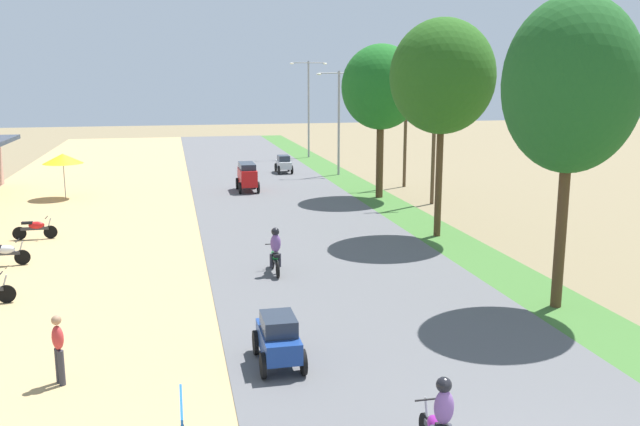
{
  "coord_description": "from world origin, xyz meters",
  "views": [
    {
      "loc": [
        -5.57,
        -8.16,
        6.87
      ],
      "look_at": [
        0.37,
        18.91,
        1.24
      ],
      "focal_mm": 38.09,
      "sensor_mm": 36.0,
      "label": 1
    }
  ],
  "objects": [
    {
      "name": "streetlamp_near",
      "position": [
        5.8,
        37.59,
        4.21
      ],
      "size": [
        3.16,
        0.2,
        7.13
      ],
      "color": "gray",
      "rests_on": "median_strip"
    },
    {
      "name": "motorbike_ahead_second",
      "position": [
        -2.2,
        14.47,
        0.86
      ],
      "size": [
        0.54,
        1.8,
        1.66
      ],
      "color": "black",
      "rests_on": "road_strip"
    },
    {
      "name": "pedestrian_on_shoulder",
      "position": [
        -8.22,
        6.96,
        0.96
      ],
      "size": [
        0.38,
        0.43,
        1.62
      ],
      "color": "#33333D",
      "rests_on": "dirt_shoulder"
    },
    {
      "name": "car_hatchback_blue",
      "position": [
        -3.27,
        6.92,
        0.75
      ],
      "size": [
        1.04,
        2.0,
        1.23
      ],
      "color": "navy",
      "rests_on": "road_strip"
    },
    {
      "name": "utility_pole_near",
      "position": [
        8.65,
        31.92,
        4.38
      ],
      "size": [
        1.8,
        0.2,
        8.37
      ],
      "color": "brown",
      "rests_on": "ground"
    },
    {
      "name": "median_tree_second",
      "position": [
        5.51,
        18.68,
        6.81
      ],
      "size": [
        4.37,
        4.37,
        9.15
      ],
      "color": "#4C351E",
      "rests_on": "median_strip"
    },
    {
      "name": "median_tree_third",
      "position": [
        5.89,
        28.34,
        6.22
      ],
      "size": [
        4.39,
        4.39,
        8.53
      ],
      "color": "#4C351E",
      "rests_on": "median_strip"
    },
    {
      "name": "utility_pole_far",
      "position": [
        8.18,
        26.04,
        4.66
      ],
      "size": [
        1.8,
        0.2,
        8.93
      ],
      "color": "brown",
      "rests_on": "ground"
    },
    {
      "name": "car_hatchback_silver",
      "position": [
        2.17,
        39.19,
        0.75
      ],
      "size": [
        1.04,
        2.0,
        1.23
      ],
      "color": "#B7BCC1",
      "rests_on": "road_strip"
    },
    {
      "name": "parked_motorbike_fourth",
      "position": [
        -11.67,
        17.62,
        0.55
      ],
      "size": [
        1.8,
        0.54,
        0.94
      ],
      "color": "black",
      "rests_on": "dirt_shoulder"
    },
    {
      "name": "parked_motorbike_fifth",
      "position": [
        -11.34,
        21.74,
        0.55
      ],
      "size": [
        1.8,
        0.54,
        0.94
      ],
      "color": "black",
      "rests_on": "dirt_shoulder"
    },
    {
      "name": "streetlamp_mid",
      "position": [
        5.8,
        48.11,
        4.66
      ],
      "size": [
        3.16,
        0.2,
        8.0
      ],
      "color": "gray",
      "rests_on": "median_strip"
    },
    {
      "name": "motorbike_foreground_rider",
      "position": [
        -1.12,
        2.16,
        0.86
      ],
      "size": [
        0.54,
        1.8,
        1.66
      ],
      "color": "black",
      "rests_on": "road_strip"
    },
    {
      "name": "vendor_umbrella",
      "position": [
        -11.54,
        31.84,
        2.31
      ],
      "size": [
        2.2,
        2.2,
        2.52
      ],
      "color": "#99999E",
      "rests_on": "dirt_shoulder"
    },
    {
      "name": "car_van_red",
      "position": [
        -1.22,
        31.94,
        1.02
      ],
      "size": [
        1.19,
        2.41,
        1.67
      ],
      "color": "red",
      "rests_on": "road_strip"
    },
    {
      "name": "median_tree_nearest",
      "position": [
        5.52,
        9.3,
        6.59
      ],
      "size": [
        3.87,
        3.87,
        9.06
      ],
      "color": "#4C351E",
      "rests_on": "median_strip"
    },
    {
      "name": "street_signboard",
      "position": [
        -5.59,
        2.51,
        1.11
      ],
      "size": [
        0.06,
        1.3,
        1.5
      ],
      "color": "#262628",
      "rests_on": "dirt_shoulder"
    }
  ]
}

